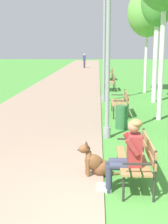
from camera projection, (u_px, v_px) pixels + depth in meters
The scene contains 14 objects.
ground_plane at pixel (116, 217), 4.64m from camera, with size 120.00×120.00×0.00m, color #478E38.
paved_path at pixel (75, 75), 28.23m from camera, with size 4.25×60.00×0.04m, color gray.
park_bench_near at pixel (138, 156), 5.68m from camera, with size 0.55×1.50×0.85m.
park_bench_mid at pixel (121, 101), 11.49m from camera, with size 0.55×1.50×0.85m.
park_bench_far at pixel (111, 81), 18.07m from camera, with size 0.55×1.50×0.85m.
park_bench_furthest at pixel (110, 73), 23.96m from camera, with size 0.55×1.50×0.85m.
person_seated_on_near_bench at pixel (128, 152), 5.39m from camera, with size 0.74×0.49×1.25m.
dog_brown at pixel (97, 164), 6.05m from camera, with size 0.82×0.38×0.71m.
lamp_post_near at pixel (108, 58), 8.26m from camera, with size 0.24×0.24×4.14m.
lamp_post_mid at pixel (104, 46), 13.89m from camera, with size 0.24×0.24×4.71m.
birch_tree_fourth at pixel (158, 1), 13.42m from camera, with size 1.43×1.26×5.54m.
birch_tree_fifth at pixel (148, 12), 16.50m from camera, with size 2.07×2.17×5.41m.
litter_bin at pixel (122, 117), 9.60m from camera, with size 0.36×0.36×0.70m, color #2D6638.
pedestrian_distant at pixel (84, 61), 36.79m from camera, with size 0.32×0.22×1.65m.
Camera 1 is at (-0.26, -4.26, 2.42)m, focal length 51.57 mm.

